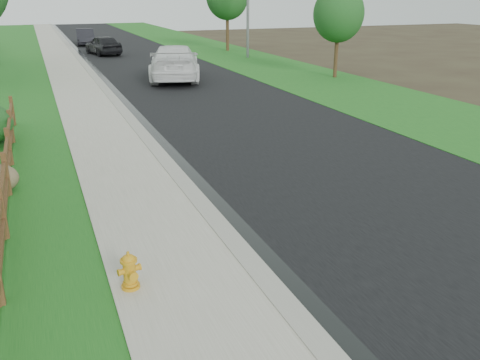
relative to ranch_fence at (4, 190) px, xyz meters
name	(u,v)px	position (x,y,z in m)	size (l,w,h in m)	color
road	(136,56)	(8.20, 28.60, -0.61)	(8.00, 90.00, 0.02)	black
curb	(78,57)	(4.00, 28.60, -0.56)	(0.40, 90.00, 0.12)	gray
wet_gutter	(83,58)	(4.35, 28.60, -0.60)	(0.50, 90.00, 0.00)	black
sidewalk	(60,58)	(2.70, 28.60, -0.57)	(2.20, 90.00, 0.10)	#9C9888
grass_strip	(32,60)	(0.80, 28.60, -0.59)	(1.60, 90.00, 0.06)	#19571A
verge_far	(221,52)	(15.10, 28.60, -0.60)	(6.00, 90.00, 0.04)	#19571A
ranch_fence	(4,190)	(0.00, 0.00, 0.00)	(0.12, 16.92, 1.10)	#493018
fire_hydrant	(130,271)	(1.90, -3.93, -0.22)	(0.42, 0.34, 0.64)	#BF6A16
white_suv	(174,62)	(8.04, 16.39, 0.33)	(2.61, 6.41, 1.86)	white
dark_car_mid	(103,45)	(6.05, 30.10, 0.14)	(1.74, 4.33, 1.47)	black
dark_car_far	(85,37)	(5.60, 38.70, 0.12)	(1.51, 4.33, 1.43)	black
tree_near_right	(339,14)	(16.60, 13.76, 2.81)	(2.75, 2.75, 4.95)	#3B2E18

